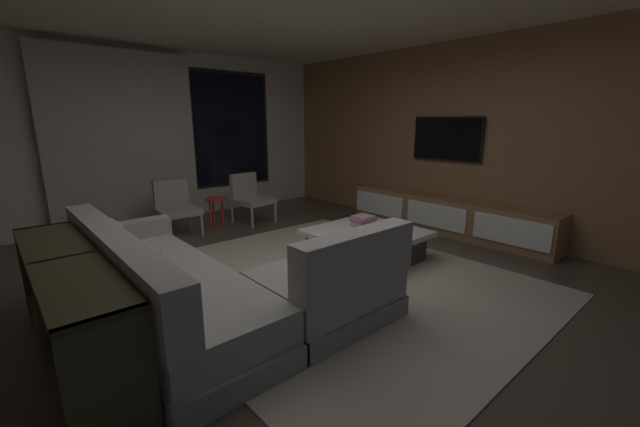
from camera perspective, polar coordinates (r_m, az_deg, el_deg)
The scene contains 13 objects.
floor at distance 3.87m, azimuth -3.03°, elevation -10.80°, with size 9.20×9.20×0.00m, color #473D33.
back_wall_with_window at distance 6.74m, azimuth -23.45°, elevation 10.34°, with size 6.60×0.30×2.70m.
media_wall at distance 5.93m, azimuth 21.02°, elevation 10.32°, with size 0.12×7.80×2.70m.
area_rug at distance 4.01m, azimuth 1.85°, elevation -9.80°, with size 3.20×3.80×0.01m, color #ADA391.
sectional_couch at distance 3.26m, azimuth -16.25°, elevation -10.63°, with size 1.98×2.50×0.82m.
coffee_table at distance 4.53m, azimuth 6.83°, elevation -4.62°, with size 1.16×1.16×0.36m.
book_stack_on_coffee_table at distance 4.68m, azimuth 6.52°, elevation -1.07°, with size 0.28×0.22×0.12m.
accent_chair_near_window at distance 6.26m, azimuth -10.42°, elevation 2.67°, with size 0.61×0.63×0.78m.
accent_chair_by_curtain at distance 5.84m, azimuth -20.75°, elevation 1.22°, with size 0.57×0.59×0.78m.
side_stool at distance 6.05m, azimuth -15.29°, elevation 1.45°, with size 0.32×0.32×0.46m.
media_console at distance 5.86m, azimuth 18.34°, elevation -0.39°, with size 0.46×3.10×0.52m.
mounted_tv at distance 5.96m, azimuth 18.38°, elevation 10.53°, with size 0.05×1.08×0.63m.
console_table_behind_couch at distance 3.11m, azimuth -33.13°, elevation -11.10°, with size 0.40×2.10×0.74m.
Camera 1 is at (-2.18, -2.77, 1.60)m, focal length 21.48 mm.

